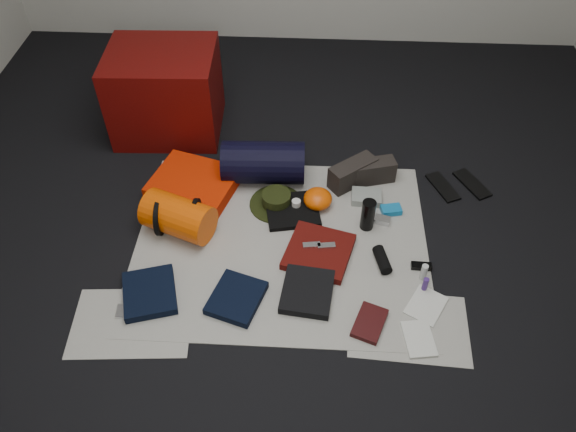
{
  "coord_description": "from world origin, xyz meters",
  "views": [
    {
      "loc": [
        0.14,
        -2.02,
        2.35
      ],
      "look_at": [
        0.03,
        0.12,
        0.1
      ],
      "focal_mm": 35.0,
      "sensor_mm": 36.0,
      "label": 1
    }
  ],
  "objects_px": {
    "stuff_sack": "(178,217)",
    "water_bottle": "(368,215)",
    "red_cabinet": "(166,92)",
    "navy_duffel": "(263,163)",
    "sleeping_pad": "(194,183)",
    "compact_camera": "(382,220)",
    "paperback_book": "(370,323)"
  },
  "relations": [
    {
      "from": "navy_duffel",
      "to": "water_bottle",
      "type": "bearing_deg",
      "value": -33.12
    },
    {
      "from": "navy_duffel",
      "to": "compact_camera",
      "type": "relative_size",
      "value": 5.59
    },
    {
      "from": "sleeping_pad",
      "to": "navy_duffel",
      "type": "bearing_deg",
      "value": 15.5
    },
    {
      "from": "navy_duffel",
      "to": "stuff_sack",
      "type": "bearing_deg",
      "value": -135.38
    },
    {
      "from": "sleeping_pad",
      "to": "paperback_book",
      "type": "xyz_separation_m",
      "value": [
        1.01,
        -0.91,
        -0.03
      ]
    },
    {
      "from": "paperback_book",
      "to": "compact_camera",
      "type": "bearing_deg",
      "value": 102.25
    },
    {
      "from": "red_cabinet",
      "to": "stuff_sack",
      "type": "distance_m",
      "value": 0.99
    },
    {
      "from": "water_bottle",
      "to": "compact_camera",
      "type": "height_order",
      "value": "water_bottle"
    },
    {
      "from": "stuff_sack",
      "to": "water_bottle",
      "type": "relative_size",
      "value": 1.96
    },
    {
      "from": "sleeping_pad",
      "to": "navy_duffel",
      "type": "relative_size",
      "value": 0.97
    },
    {
      "from": "red_cabinet",
      "to": "water_bottle",
      "type": "xyz_separation_m",
      "value": [
        1.28,
        -0.86,
        -0.18
      ]
    },
    {
      "from": "navy_duffel",
      "to": "paperback_book",
      "type": "bearing_deg",
      "value": -61.42
    },
    {
      "from": "compact_camera",
      "to": "paperback_book",
      "type": "bearing_deg",
      "value": -83.18
    },
    {
      "from": "red_cabinet",
      "to": "sleeping_pad",
      "type": "bearing_deg",
      "value": -68.64
    },
    {
      "from": "stuff_sack",
      "to": "water_bottle",
      "type": "distance_m",
      "value": 1.05
    },
    {
      "from": "water_bottle",
      "to": "sleeping_pad",
      "type": "bearing_deg",
      "value": 165.81
    },
    {
      "from": "red_cabinet",
      "to": "navy_duffel",
      "type": "distance_m",
      "value": 0.84
    },
    {
      "from": "compact_camera",
      "to": "navy_duffel",
      "type": "bearing_deg",
      "value": 170.01
    },
    {
      "from": "sleeping_pad",
      "to": "paperback_book",
      "type": "distance_m",
      "value": 1.36
    },
    {
      "from": "navy_duffel",
      "to": "paperback_book",
      "type": "relative_size",
      "value": 2.4
    },
    {
      "from": "sleeping_pad",
      "to": "compact_camera",
      "type": "distance_m",
      "value": 1.13
    },
    {
      "from": "stuff_sack",
      "to": "navy_duffel",
      "type": "relative_size",
      "value": 0.77
    },
    {
      "from": "water_bottle",
      "to": "paperback_book",
      "type": "relative_size",
      "value": 0.94
    },
    {
      "from": "compact_camera",
      "to": "stuff_sack",
      "type": "bearing_deg",
      "value": -158.52
    },
    {
      "from": "compact_camera",
      "to": "red_cabinet",
      "type": "bearing_deg",
      "value": 164.48
    },
    {
      "from": "sleeping_pad",
      "to": "water_bottle",
      "type": "distance_m",
      "value": 1.06
    },
    {
      "from": "sleeping_pad",
      "to": "stuff_sack",
      "type": "bearing_deg",
      "value": -93.81
    },
    {
      "from": "red_cabinet",
      "to": "stuff_sack",
      "type": "relative_size",
      "value": 1.78
    },
    {
      "from": "sleeping_pad",
      "to": "paperback_book",
      "type": "relative_size",
      "value": 2.34
    },
    {
      "from": "water_bottle",
      "to": "compact_camera",
      "type": "xyz_separation_m",
      "value": [
        0.09,
        0.04,
        -0.08
      ]
    },
    {
      "from": "red_cabinet",
      "to": "paperback_book",
      "type": "xyz_separation_m",
      "value": [
        1.27,
        -1.51,
        -0.26
      ]
    },
    {
      "from": "stuff_sack",
      "to": "navy_duffel",
      "type": "height_order",
      "value": "navy_duffel"
    }
  ]
}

